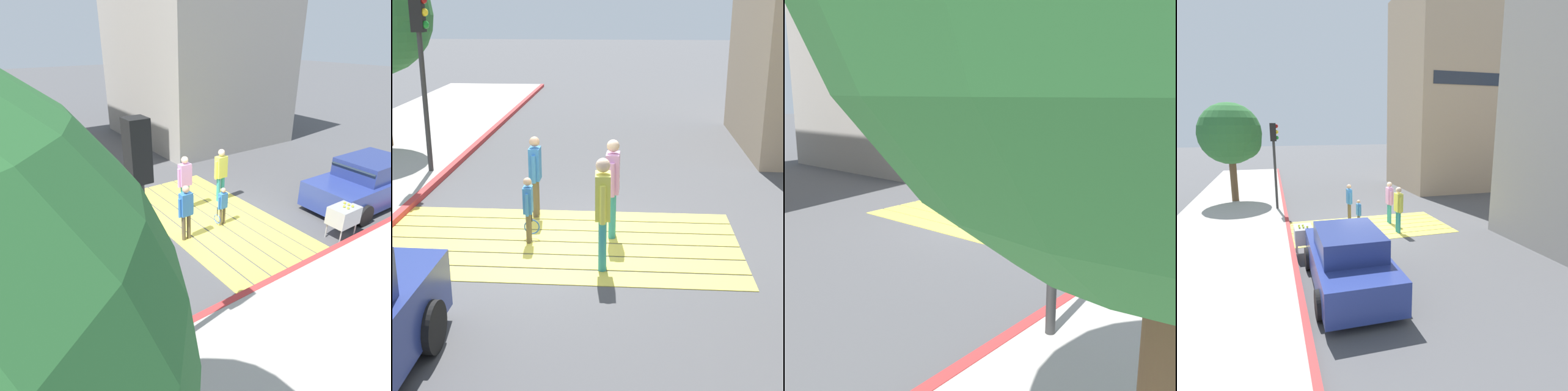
{
  "view_description": "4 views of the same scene",
  "coord_description": "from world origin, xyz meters",
  "views": [
    {
      "loc": [
        -7.48,
        5.72,
        5.15
      ],
      "look_at": [
        -0.27,
        0.79,
        1.09
      ],
      "focal_mm": 31.82,
      "sensor_mm": 36.0,
      "label": 1
    },
    {
      "loc": [
        1.26,
        -9.4,
        4.03
      ],
      "look_at": [
        0.53,
        0.39,
        0.76
      ],
      "focal_mm": 53.23,
      "sensor_mm": 36.0,
      "label": 2
    },
    {
      "loc": [
        -6.24,
        8.38,
        2.93
      ],
      "look_at": [
        0.02,
        0.97,
        0.79
      ],
      "focal_mm": 42.68,
      "sensor_mm": 36.0,
      "label": 3
    },
    {
      "loc": [
        -3.73,
        -12.71,
        4.11
      ],
      "look_at": [
        0.35,
        0.78,
        1.16
      ],
      "focal_mm": 30.66,
      "sensor_mm": 36.0,
      "label": 4
    }
  ],
  "objects": [
    {
      "name": "crosswalk_stripes",
      "position": [
        0.0,
        0.0,
        0.01
      ],
      "size": [
        6.4,
        3.25,
        0.01
      ],
      "color": "#EAD64C",
      "rests_on": "ground"
    },
    {
      "name": "pedestrian_child_with_racket",
      "position": [
        -0.48,
        -0.01,
        0.66
      ],
      "size": [
        0.28,
        0.37,
        1.19
      ],
      "color": "brown",
      "rests_on": "ground"
    },
    {
      "name": "street_tree",
      "position": [
        -5.64,
        6.38,
        3.63
      ],
      "size": [
        3.2,
        3.2,
        5.32
      ],
      "color": "brown",
      "rests_on": "ground"
    },
    {
      "name": "traffic_light_corner",
      "position": [
        -3.58,
        3.96,
        3.04
      ],
      "size": [
        0.39,
        0.28,
        4.24
      ],
      "color": "#2D2D2D",
      "rests_on": "ground"
    },
    {
      "name": "sidewalk_west",
      "position": [
        -5.6,
        0.0,
        0.06
      ],
      "size": [
        4.8,
        40.0,
        0.12
      ],
      "primitive_type": "cube",
      "color": "#ADA8A0",
      "rests_on": "ground"
    },
    {
      "name": "building_far_north",
      "position": [
        8.5,
        7.86,
        6.15
      ],
      "size": [
        8.0,
        6.03,
        12.3
      ],
      "color": "tan",
      "rests_on": "ground"
    },
    {
      "name": "pedestrian_adult_trailing",
      "position": [
        0.86,
        -0.99,
        1.06
      ],
      "size": [
        0.25,
        0.53,
        1.82
      ],
      "color": "teal",
      "rests_on": "ground"
    },
    {
      "name": "ground_plane",
      "position": [
        0.0,
        0.0,
        0.0
      ],
      "size": [
        120.0,
        120.0,
        0.0
      ],
      "primitive_type": "plane",
      "color": "#4C4C4F"
    },
    {
      "name": "pedestrian_adult_side",
      "position": [
        -0.57,
        1.3,
        0.94
      ],
      "size": [
        0.21,
        0.48,
        1.61
      ],
      "color": "brown",
      "rests_on": "ground"
    },
    {
      "name": "pedestrian_adult_lead",
      "position": [
        0.97,
        0.35,
        1.05
      ],
      "size": [
        0.24,
        0.52,
        1.8
      ],
      "color": "teal",
      "rests_on": "ground"
    },
    {
      "name": "curb_painted",
      "position": [
        -3.25,
        0.0,
        0.07
      ],
      "size": [
        0.16,
        40.0,
        0.13
      ],
      "primitive_type": "cube",
      "color": "#BC3333",
      "rests_on": "ground"
    },
    {
      "name": "tennis_ball_cart",
      "position": [
        -2.9,
        -2.28,
        0.7
      ],
      "size": [
        0.56,
        0.8,
        1.02
      ],
      "color": "#99999E",
      "rests_on": "ground"
    },
    {
      "name": "car_parked_near_curb",
      "position": [
        -2.0,
        -4.81,
        0.73
      ],
      "size": [
        2.04,
        4.33,
        1.57
      ],
      "color": "navy",
      "rests_on": "ground"
    }
  ]
}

